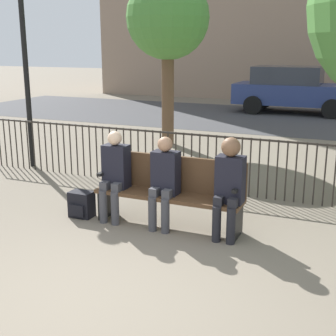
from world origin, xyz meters
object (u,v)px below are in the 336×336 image
seated_person_0 (115,172)px  lamp_post (24,48)px  park_bench (170,188)px  parked_car_0 (293,89)px  seated_person_2 (229,182)px  tree_0 (168,20)px  seated_person_1 (164,178)px  backpack (81,204)px

seated_person_0 → lamp_post: (-2.99, 1.93, 1.60)m
park_bench → parked_car_0: (-0.22, 11.50, 0.34)m
seated_person_2 → parked_car_0: bearing=95.1°
tree_0 → lamp_post: (-1.61, -3.04, -0.62)m
seated_person_1 → parked_car_0: bearing=90.9°
seated_person_1 → lamp_post: bearing=152.5°
parked_car_0 → tree_0: bearing=-106.1°
backpack → park_bench: bearing=10.4°
park_bench → seated_person_0: (-0.76, -0.13, 0.18)m
seated_person_1 → seated_person_2: (0.86, 0.00, 0.05)m
park_bench → lamp_post: lamp_post is taller
park_bench → tree_0: tree_0 is taller
parked_car_0 → seated_person_2: bearing=-84.9°
seated_person_0 → lamp_post: bearing=147.1°
park_bench → parked_car_0: 11.51m
tree_0 → seated_person_2: bearing=-59.2°
backpack → seated_person_1: bearing=4.7°
seated_person_2 → backpack: 2.16m
tree_0 → backpack: bearing=-80.1°
park_bench → backpack: size_ratio=5.47×
backpack → parked_car_0: parked_car_0 is taller
seated_person_0 → backpack: 0.71m
tree_0 → park_bench: bearing=-66.2°
backpack → tree_0: (-0.88, 5.08, 2.72)m
backpack → parked_car_0: 11.80m
seated_person_1 → parked_car_0: size_ratio=0.29×
seated_person_1 → backpack: bearing=-175.3°
park_bench → seated_person_0: bearing=-170.4°
seated_person_2 → parked_car_0: parked_car_0 is taller
seated_person_1 → tree_0: size_ratio=0.31×
backpack → seated_person_0: bearing=11.7°
seated_person_0 → seated_person_2: (1.59, 0.00, 0.04)m
park_bench → seated_person_2: seated_person_2 is taller
park_bench → seated_person_1: size_ratio=1.64×
seated_person_0 → seated_person_1: (0.73, -0.00, -0.01)m
backpack → tree_0: tree_0 is taller
park_bench → seated_person_0: seated_person_0 is taller
lamp_post → parked_car_0: (3.53, 9.70, -1.44)m
seated_person_2 → parked_car_0: size_ratio=0.30×
parked_car_0 → lamp_post: bearing=-110.0°
seated_person_1 → backpack: (-1.22, -0.10, -0.49)m
backpack → tree_0: bearing=99.9°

